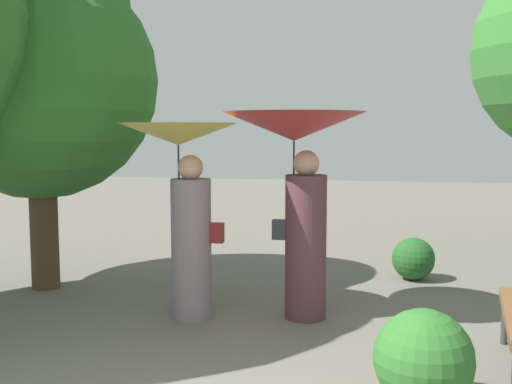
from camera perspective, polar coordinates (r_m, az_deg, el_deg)
person_left at (r=6.18m, az=-6.73°, el=0.87°), size 1.21×1.21×1.99m
person_right at (r=6.12m, az=3.92°, el=2.64°), size 1.43×1.43×2.09m
tree_mid_left at (r=7.75m, az=-19.69°, el=11.33°), size 2.79×2.79×4.27m
bush_path_left at (r=4.51m, az=15.38°, el=-14.80°), size 0.69×0.69×0.69m
bush_path_right at (r=8.10m, az=14.50°, el=-6.06°), size 0.54×0.54×0.54m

